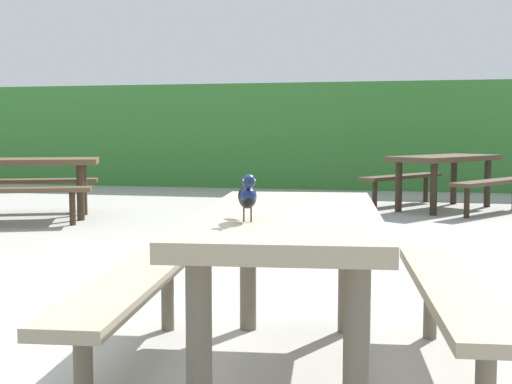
% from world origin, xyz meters
% --- Properties ---
extents(ground_plane, '(60.00, 60.00, 0.00)m').
position_xyz_m(ground_plane, '(0.00, 0.00, 0.00)').
color(ground_plane, '#A3A099').
extents(hedge_wall, '(28.00, 1.23, 1.95)m').
position_xyz_m(hedge_wall, '(0.00, 10.14, 0.98)').
color(hedge_wall, '#387A33').
rests_on(hedge_wall, ground).
extents(picnic_table_foreground, '(1.87, 1.89, 0.74)m').
position_xyz_m(picnic_table_foreground, '(0.39, -0.03, 0.56)').
color(picnic_table_foreground, gray).
rests_on(picnic_table_foreground, ground).
extents(bird_grackle, '(0.13, 0.28, 0.18)m').
position_xyz_m(bird_grackle, '(0.30, -0.43, 0.84)').
color(bird_grackle, black).
rests_on(bird_grackle, picnic_table_foreground).
extents(picnic_table_mid_left, '(2.34, 2.35, 0.74)m').
position_xyz_m(picnic_table_mid_left, '(1.35, 6.81, 0.56)').
color(picnic_table_mid_left, '#473828').
rests_on(picnic_table_mid_left, ground).
extents(picnic_table_mid_right, '(2.23, 2.21, 0.74)m').
position_xyz_m(picnic_table_mid_right, '(-3.74, 4.61, 0.56)').
color(picnic_table_mid_right, brown).
rests_on(picnic_table_mid_right, ground).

